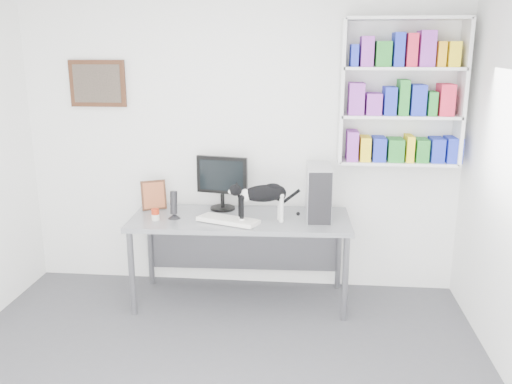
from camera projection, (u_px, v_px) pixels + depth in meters
room at (196, 206)px, 3.06m from camera, size 4.01×4.01×2.70m
bookshelf at (401, 92)px, 4.58m from camera, size 1.03×0.28×1.24m
wall_art at (98, 83)px, 4.93m from camera, size 0.52×0.04×0.42m
desk at (241, 260)px, 4.81m from camera, size 1.92×0.80×0.79m
monitor at (222, 183)px, 4.88m from camera, size 0.50×0.31×0.50m
keyboard at (228, 220)px, 4.57m from camera, size 0.56×0.37×0.04m
pc_tower at (318, 192)px, 4.65m from camera, size 0.22×0.46×0.45m
speaker at (174, 204)px, 4.64m from camera, size 0.11×0.11×0.25m
leaning_print at (154, 195)px, 4.91m from camera, size 0.24×0.17×0.28m
soup_can at (155, 214)px, 4.62m from camera, size 0.09×0.09×0.10m
cat at (263, 203)px, 4.53m from camera, size 0.57×0.30×0.34m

